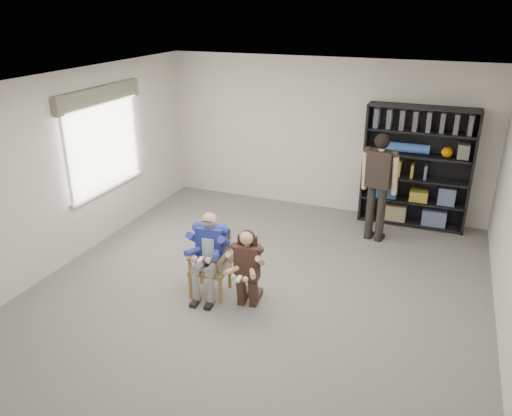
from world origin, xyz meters
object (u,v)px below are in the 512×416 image
at_px(armchair, 210,263).
at_px(kneeling_woman, 247,270).
at_px(seated_man, 210,254).
at_px(bookshelf, 416,168).
at_px(standing_man, 378,189).

relative_size(armchair, kneeling_woman, 0.84).
relative_size(seated_man, bookshelf, 0.56).
bearing_deg(seated_man, standing_man, 48.56).
distance_m(armchair, bookshelf, 4.11).
bearing_deg(kneeling_woman, seated_man, 162.65).
xyz_separation_m(kneeling_woman, standing_man, (1.21, 2.60, 0.36)).
bearing_deg(bookshelf, seated_man, -124.35).
relative_size(armchair, bookshelf, 0.43).
distance_m(kneeling_woman, bookshelf, 3.91).
bearing_deg(bookshelf, kneeling_woman, -116.25).
bearing_deg(armchair, bookshelf, 49.99).
relative_size(armchair, standing_man, 0.50).
height_order(seated_man, kneeling_woman, seated_man).
height_order(armchair, kneeling_woman, kneeling_woman).
distance_m(seated_man, standing_man, 3.08).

